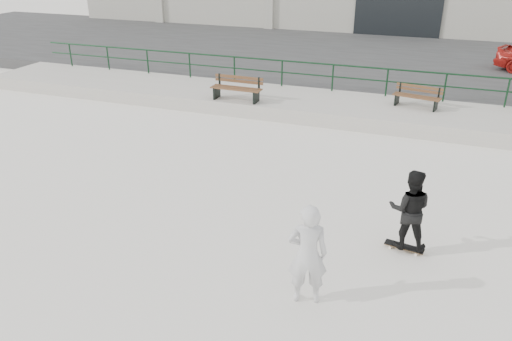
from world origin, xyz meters
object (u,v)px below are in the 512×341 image
at_px(skateboard, 404,247).
at_px(bench_right, 417,97).
at_px(standing_skater, 410,210).
at_px(seated_skater, 307,255).
at_px(bench_left, 237,88).

bearing_deg(skateboard, bench_right, 102.20).
height_order(standing_skater, seated_skater, seated_skater).
bearing_deg(standing_skater, seated_skater, 52.03).
height_order(bench_right, skateboard, bench_right).
relative_size(bench_left, standing_skater, 1.10).
relative_size(skateboard, standing_skater, 0.48).
distance_m(bench_right, seated_skater, 10.58).
distance_m(bench_right, skateboard, 8.39).
relative_size(bench_right, standing_skater, 0.98).
bearing_deg(standing_skater, bench_left, -50.88).
height_order(skateboard, standing_skater, standing_skater).
height_order(bench_left, bench_right, bench_left).
bearing_deg(bench_left, seated_skater, -60.22).
xyz_separation_m(bench_left, skateboard, (6.48, -7.01, -0.85)).
bearing_deg(skateboard, seated_skater, -114.78).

